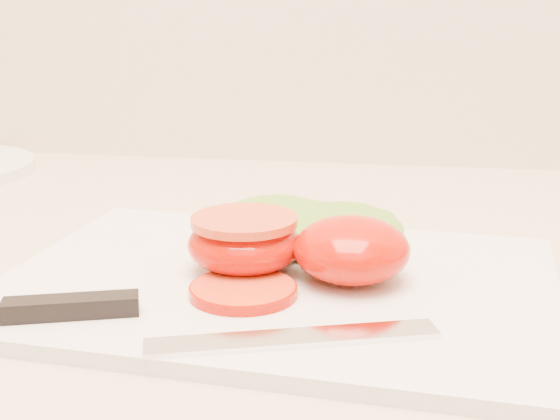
# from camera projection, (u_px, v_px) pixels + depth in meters

# --- Properties ---
(cutting_board) EXTENTS (0.39, 0.30, 0.01)m
(cutting_board) POSITION_uv_depth(u_px,v_px,m) (278.00, 285.00, 0.53)
(cutting_board) COLOR silver
(cutting_board) RESTS_ON counter
(tomato_half_dome) EXTENTS (0.08, 0.08, 0.04)m
(tomato_half_dome) POSITION_uv_depth(u_px,v_px,m) (351.00, 249.00, 0.52)
(tomato_half_dome) COLOR red
(tomato_half_dome) RESTS_ON cutting_board
(tomato_half_cut) EXTENTS (0.08, 0.08, 0.04)m
(tomato_half_cut) POSITION_uv_depth(u_px,v_px,m) (244.00, 241.00, 0.53)
(tomato_half_cut) COLOR red
(tomato_half_cut) RESTS_ON cutting_board
(tomato_slice_0) EXTENTS (0.07, 0.07, 0.01)m
(tomato_slice_0) POSITION_uv_depth(u_px,v_px,m) (243.00, 290.00, 0.50)
(tomato_slice_0) COLOR #DE5825
(tomato_slice_0) RESTS_ON cutting_board
(lettuce_leaf_0) EXTENTS (0.16, 0.14, 0.02)m
(lettuce_leaf_0) POSITION_uv_depth(u_px,v_px,m) (283.00, 226.00, 0.60)
(lettuce_leaf_0) COLOR #74BF32
(lettuce_leaf_0) RESTS_ON cutting_board
(lettuce_leaf_1) EXTENTS (0.13, 0.13, 0.02)m
(lettuce_leaf_1) POSITION_uv_depth(u_px,v_px,m) (344.00, 229.00, 0.59)
(lettuce_leaf_1) COLOR #74BF32
(lettuce_leaf_1) RESTS_ON cutting_board
(knife) EXTENTS (0.26, 0.07, 0.01)m
(knife) POSITION_uv_depth(u_px,v_px,m) (155.00, 319.00, 0.45)
(knife) COLOR silver
(knife) RESTS_ON cutting_board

